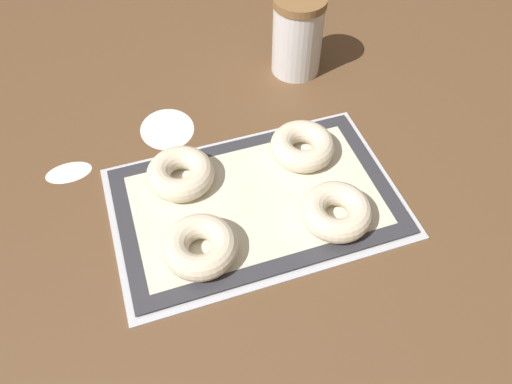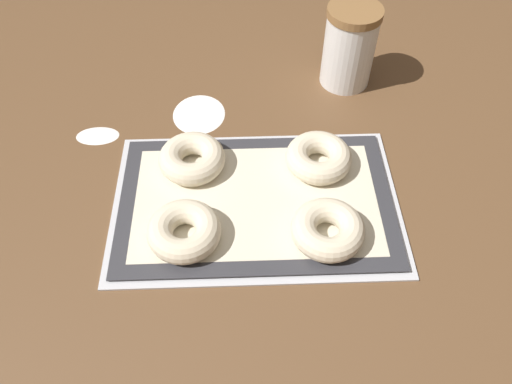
# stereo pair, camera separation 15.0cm
# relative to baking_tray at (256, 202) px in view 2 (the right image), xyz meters

# --- Properties ---
(ground_plane) EXTENTS (2.80, 2.80, 0.00)m
(ground_plane) POSITION_rel_baking_tray_xyz_m (0.02, 0.01, -0.00)
(ground_plane) COLOR brown
(baking_tray) EXTENTS (0.49, 0.32, 0.01)m
(baking_tray) POSITION_rel_baking_tray_xyz_m (0.00, 0.00, 0.00)
(baking_tray) COLOR silver
(baking_tray) RESTS_ON ground_plane
(baking_mat) EXTENTS (0.47, 0.29, 0.00)m
(baking_mat) POSITION_rel_baking_tray_xyz_m (0.00, -0.00, 0.01)
(baking_mat) COLOR #333338
(baking_mat) RESTS_ON baking_tray
(bagel_front_left) EXTENTS (0.12, 0.12, 0.04)m
(bagel_front_left) POSITION_rel_baking_tray_xyz_m (-0.12, -0.08, 0.03)
(bagel_front_left) COLOR beige
(bagel_front_left) RESTS_ON baking_mat
(bagel_front_right) EXTENTS (0.12, 0.12, 0.04)m
(bagel_front_right) POSITION_rel_baking_tray_xyz_m (0.11, -0.08, 0.03)
(bagel_front_right) COLOR beige
(bagel_front_right) RESTS_ON baking_mat
(bagel_back_left) EXTENTS (0.12, 0.12, 0.04)m
(bagel_back_left) POSITION_rel_baking_tray_xyz_m (-0.11, 0.08, 0.03)
(bagel_back_left) COLOR beige
(bagel_back_left) RESTS_ON baking_mat
(bagel_back_right) EXTENTS (0.12, 0.12, 0.04)m
(bagel_back_right) POSITION_rel_baking_tray_xyz_m (0.11, 0.07, 0.03)
(bagel_back_right) COLOR beige
(bagel_back_right) RESTS_ON baking_mat
(flour_canister) EXTENTS (0.11, 0.11, 0.17)m
(flour_canister) POSITION_rel_baking_tray_xyz_m (0.20, 0.33, 0.08)
(flour_canister) COLOR white
(flour_canister) RESTS_ON ground_plane
(flour_patch_near) EXTENTS (0.08, 0.05, 0.00)m
(flour_patch_near) POSITION_rel_baking_tray_xyz_m (-0.30, 0.18, -0.00)
(flour_patch_near) COLOR white
(flour_patch_near) RESTS_ON ground_plane
(flour_patch_far) EXTENTS (0.10, 0.12, 0.00)m
(flour_patch_far) POSITION_rel_baking_tray_xyz_m (-0.11, 0.23, -0.00)
(flour_patch_far) COLOR white
(flour_patch_far) RESTS_ON ground_plane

